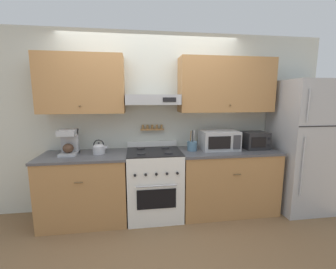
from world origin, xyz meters
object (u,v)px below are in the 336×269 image
at_px(stove_range, 154,183).
at_px(microwave, 219,140).
at_px(tea_kettle, 99,148).
at_px(utensil_crock, 192,146).
at_px(coffee_maker, 69,142).
at_px(refrigerator, 303,146).
at_px(toaster_oven, 255,140).

distance_m(stove_range, microwave, 1.10).
bearing_deg(tea_kettle, utensil_crock, 0.00).
xyz_separation_m(tea_kettle, coffee_maker, (-0.38, 0.03, 0.09)).
relative_size(coffee_maker, microwave, 0.63).
height_order(stove_range, refrigerator, refrigerator).
bearing_deg(toaster_oven, coffee_maker, 179.24).
bearing_deg(toaster_oven, utensil_crock, 179.89).
bearing_deg(stove_range, toaster_oven, 1.13).
relative_size(coffee_maker, toaster_oven, 0.99).
bearing_deg(microwave, toaster_oven, -2.09).
height_order(refrigerator, tea_kettle, refrigerator).
bearing_deg(refrigerator, coffee_maker, 177.96).
xyz_separation_m(coffee_maker, microwave, (2.03, -0.01, -0.03)).
relative_size(stove_range, utensil_crock, 3.52).
height_order(utensil_crock, toaster_oven, utensil_crock).
bearing_deg(utensil_crock, refrigerator, -2.94).
relative_size(stove_range, toaster_oven, 3.04).
bearing_deg(refrigerator, utensil_crock, 177.06).
distance_m(microwave, utensil_crock, 0.40).
relative_size(stove_range, tea_kettle, 5.06).
xyz_separation_m(refrigerator, coffee_maker, (-3.29, 0.12, 0.13)).
relative_size(microwave, utensil_crock, 1.81).
bearing_deg(microwave, coffee_maker, 179.60).
relative_size(stove_range, refrigerator, 0.53).
relative_size(refrigerator, tea_kettle, 9.46).
distance_m(coffee_maker, utensil_crock, 1.64).
distance_m(tea_kettle, utensil_crock, 1.26).
relative_size(refrigerator, toaster_oven, 5.69).
distance_m(stove_range, tea_kettle, 0.89).
bearing_deg(refrigerator, toaster_oven, 173.41).
distance_m(coffee_maker, toaster_oven, 2.57).
bearing_deg(coffee_maker, toaster_oven, -0.76).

